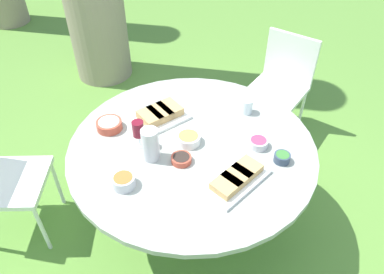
# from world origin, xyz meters

# --- Properties ---
(ground_plane) EXTENTS (40.00, 40.00, 0.00)m
(ground_plane) POSITION_xyz_m (0.00, 0.00, 0.00)
(ground_plane) COLOR #5B8C38
(dining_table) EXTENTS (1.46, 1.46, 0.75)m
(dining_table) POSITION_xyz_m (0.00, 0.00, 0.65)
(dining_table) COLOR #4C4C51
(dining_table) RESTS_ON ground_plane
(chair_near_left) EXTENTS (0.60, 0.60, 0.89)m
(chair_near_left) POSITION_xyz_m (1.08, 0.75, 0.52)
(chair_near_left) COLOR white
(chair_near_left) RESTS_ON ground_plane
(water_pitcher) EXTENTS (0.10, 0.10, 0.20)m
(water_pitcher) POSITION_xyz_m (-0.25, -0.02, 0.85)
(water_pitcher) COLOR silver
(water_pitcher) RESTS_ON dining_table
(wine_glass) EXTENTS (0.07, 0.07, 0.18)m
(wine_glass) POSITION_xyz_m (-0.29, 0.10, 0.87)
(wine_glass) COLOR silver
(wine_glass) RESTS_ON dining_table
(platter_bread_main) EXTENTS (0.39, 0.33, 0.07)m
(platter_bread_main) POSITION_xyz_m (-0.11, 0.30, 0.78)
(platter_bread_main) COLOR white
(platter_bread_main) RESTS_ON dining_table
(platter_charcuterie) EXTENTS (0.43, 0.34, 0.06)m
(platter_charcuterie) POSITION_xyz_m (0.12, -0.36, 0.78)
(platter_charcuterie) COLOR white
(platter_charcuterie) RESTS_ON dining_table
(bowl_fries) EXTENTS (0.14, 0.14, 0.05)m
(bowl_fries) POSITION_xyz_m (-0.01, 0.03, 0.78)
(bowl_fries) COLOR white
(bowl_fries) RESTS_ON dining_table
(bowl_salad) EXTENTS (0.09, 0.09, 0.05)m
(bowl_salad) POSITION_xyz_m (0.43, -0.30, 0.78)
(bowl_salad) COLOR #334256
(bowl_salad) RESTS_ON dining_table
(bowl_olives) EXTENTS (0.11, 0.11, 0.04)m
(bowl_olives) POSITION_xyz_m (-0.10, -0.11, 0.77)
(bowl_olives) COLOR #B74733
(bowl_olives) RESTS_ON dining_table
(bowl_dip_red) EXTENTS (0.11, 0.11, 0.05)m
(bowl_dip_red) POSITION_xyz_m (0.36, -0.14, 0.78)
(bowl_dip_red) COLOR silver
(bowl_dip_red) RESTS_ON dining_table
(bowl_dip_cream) EXTENTS (0.16, 0.16, 0.06)m
(bowl_dip_cream) POSITION_xyz_m (-0.43, 0.31, 0.78)
(bowl_dip_cream) COLOR #B74733
(bowl_dip_cream) RESTS_ON dining_table
(bowl_roasted_veg) EXTENTS (0.12, 0.12, 0.06)m
(bowl_roasted_veg) POSITION_xyz_m (-0.44, -0.18, 0.79)
(bowl_roasted_veg) COLOR silver
(bowl_roasted_veg) RESTS_ON dining_table
(cup_water_near) EXTENTS (0.08, 0.08, 0.10)m
(cup_water_near) POSITION_xyz_m (0.44, 0.17, 0.80)
(cup_water_near) COLOR silver
(cup_water_near) RESTS_ON dining_table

